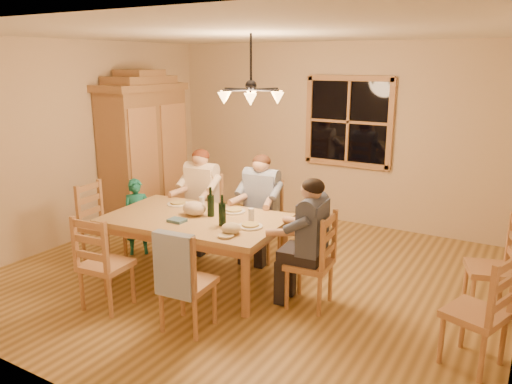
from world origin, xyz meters
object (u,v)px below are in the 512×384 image
Objects in this scene: dining_table at (195,225)px; chair_far_left at (202,226)px; armoire at (145,155)px; adult_plaid_man at (261,194)px; chandelier at (251,95)px; wine_bottle_a at (211,202)px; chair_spare_back at (488,284)px; child at (138,217)px; chair_spare_front at (473,331)px; chair_near_right at (188,298)px; adult_woman at (201,187)px; chair_near_left at (107,279)px; chair_end_right at (309,277)px; chair_far_right at (261,236)px; wine_bottle_b at (222,210)px; chair_end_left at (104,238)px; adult_slate_man at (311,227)px.

dining_table is 1.09m from chair_far_left.
armoire is 2.30m from adult_plaid_man.
adult_plaid_man reaches higher than chair_far_left.
wine_bottle_a is at bearing -136.48° from chandelier.
chandelier reaches higher than chair_spare_back.
chair_spare_front reaches higher than child.
chair_near_right is 1.24m from wine_bottle_a.
dining_table is at bearing 117.90° from adult_woman.
chair_near_right is 1.00× the size of chair_spare_front.
chair_near_left is 0.96m from chair_near_right.
chair_far_right is at bearing 46.64° from chair_end_right.
adult_plaid_man is 0.88× the size of chair_spare_back.
chair_far_left is 1.20m from wine_bottle_a.
child is at bearing 171.86° from wine_bottle_a.
chair_spare_back is at bearing 21.04° from wine_bottle_b.
chair_near_left and chair_near_right have the same top height.
chair_end_left reaches higher than dining_table.
child is at bearing 165.55° from dining_table.
adult_woman is at bearing 117.90° from chair_near_right.
wine_bottle_a is (0.13, 0.11, 0.26)m from dining_table.
chair_near_left reaches higher than dining_table.
wine_bottle_a is at bearing 40.30° from dining_table.
chair_end_left is (-0.93, 0.83, 0.00)m from chair_near_left.
chair_far_right is at bearing 93.37° from chair_near_right.
chandelier is 3.08m from chair_spare_front.
wine_bottle_a is (-0.43, 0.98, 0.62)m from chair_near_right.
adult_plaid_man is 2.67m from chair_spare_back.
adult_plaid_man is (0.00, 0.00, 0.54)m from chair_far_right.
wine_bottle_b is at bearing 41.21° from chair_near_left.
chair_end_left is 2.73m from adult_slate_man.
chandelier reaches higher than chair_far_right.
adult_woman is 2.65× the size of wine_bottle_b.
wine_bottle_b is at bearing 107.38° from chair_spare_front.
dining_table is 2.04× the size of chair_spare_back.
chair_end_right is (0.87, -0.31, -1.77)m from chandelier.
adult_woman reaches higher than chair_far_right.
chair_near_left is at bearing 90.00° from chair_far_left.
chair_end_right is at bearing 99.21° from chair_spare_front.
adult_woman is 2.65× the size of wine_bottle_a.
adult_woman is 1.37m from wine_bottle_b.
adult_woman is (0.00, -0.00, 0.54)m from chair_far_left.
chair_spare_front is (2.62, -1.09, 0.00)m from chair_far_right.
armoire is 2.63× the size of adult_slate_man.
armoire is 6.97× the size of wine_bottle_b.
chair_end_right is 1.43m from adult_plaid_man.
adult_plaid_man is at bearing 70.87° from chair_spare_back.
chandelier reaches higher than wine_bottle_a.
wine_bottle_a is at bearing 73.98° from chair_far_right.
chair_near_left is 2.08m from adult_plaid_man.
armoire reaches higher than chair_spare_front.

